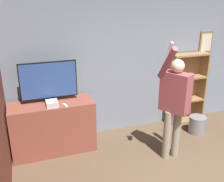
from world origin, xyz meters
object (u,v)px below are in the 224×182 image
(bookshelf, at_px, (183,89))
(person, at_px, (175,100))
(television, at_px, (49,81))
(game_console, at_px, (52,103))
(waste_bin, at_px, (197,125))

(bookshelf, bearing_deg, person, -130.34)
(television, distance_m, game_console, 0.39)
(bookshelf, relative_size, waste_bin, 4.33)
(bookshelf, bearing_deg, television, -177.35)
(bookshelf, bearing_deg, waste_bin, -88.68)
(television, xyz_separation_m, person, (1.86, -0.99, -0.22))
(television, distance_m, waste_bin, 3.07)
(game_console, bearing_deg, television, 89.92)
(television, bearing_deg, bookshelf, 2.65)
(bookshelf, bearing_deg, game_console, -172.81)
(television, height_order, waste_bin, television)
(television, height_order, bookshelf, television)
(bookshelf, height_order, person, person)
(television, relative_size, game_console, 4.27)
(television, distance_m, person, 2.12)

